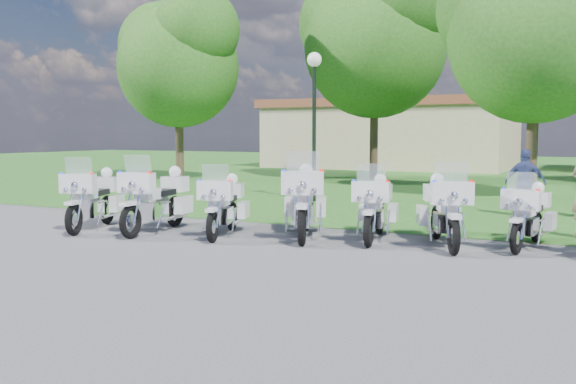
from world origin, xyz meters
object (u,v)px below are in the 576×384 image
at_px(motorcycle_0, 94,198).
at_px(motorcycle_5, 443,210).
at_px(motorcycle_3, 304,201).
at_px(lamp_post, 314,90).
at_px(motorcycle_6, 529,215).
at_px(motorcycle_4, 376,207).
at_px(motorcycle_2, 224,205).
at_px(motorcycle_1, 157,199).
at_px(bystander_c, 525,183).

distance_m(motorcycle_0, motorcycle_5, 7.47).
distance_m(motorcycle_0, motorcycle_3, 4.72).
bearing_deg(lamp_post, motorcycle_6, -37.98).
bearing_deg(motorcycle_4, motorcycle_3, 1.97).
bearing_deg(motorcycle_5, motorcycle_6, 176.27).
height_order(motorcycle_2, motorcycle_3, motorcycle_3).
distance_m(motorcycle_1, motorcycle_4, 4.63).
relative_size(motorcycle_2, motorcycle_4, 0.95).
distance_m(motorcycle_1, lamp_post, 7.49).
xyz_separation_m(motorcycle_0, lamp_post, (1.92, 7.30, 2.71)).
bearing_deg(motorcycle_1, motorcycle_2, -179.89).
distance_m(motorcycle_3, motorcycle_5, 2.77).
relative_size(motorcycle_0, bystander_c, 1.35).
distance_m(lamp_post, bystander_c, 6.77).
relative_size(motorcycle_3, motorcycle_6, 1.16).
distance_m(motorcycle_3, motorcycle_6, 4.28).
height_order(motorcycle_3, motorcycle_6, motorcycle_3).
height_order(motorcycle_0, motorcycle_1, motorcycle_1).
xyz_separation_m(motorcycle_0, motorcycle_5, (7.34, 1.40, -0.00)).
height_order(motorcycle_2, lamp_post, lamp_post).
height_order(motorcycle_6, bystander_c, bystander_c).
height_order(motorcycle_5, motorcycle_6, motorcycle_5).
xyz_separation_m(motorcycle_5, motorcycle_6, (1.45, 0.54, -0.07)).
xyz_separation_m(motorcycle_3, lamp_post, (-2.67, 6.17, 2.65)).
bearing_deg(motorcycle_0, motorcycle_4, 173.44).
height_order(lamp_post, bystander_c, lamp_post).
distance_m(motorcycle_4, bystander_c, 5.47).
height_order(motorcycle_4, motorcycle_5, motorcycle_5).
bearing_deg(motorcycle_2, motorcycle_0, -8.44).
bearing_deg(lamp_post, motorcycle_2, -80.52).
height_order(motorcycle_4, motorcycle_6, motorcycle_4).
distance_m(motorcycle_1, motorcycle_5, 5.94).
bearing_deg(bystander_c, motorcycle_0, 43.00).
distance_m(motorcycle_1, motorcycle_2, 1.57).
bearing_deg(motorcycle_1, motorcycle_6, -175.61).
bearing_deg(motorcycle_4, bystander_c, -125.43).
height_order(motorcycle_0, bystander_c, bystander_c).
relative_size(motorcycle_5, lamp_post, 0.49).
height_order(motorcycle_3, lamp_post, lamp_post).
height_order(motorcycle_1, motorcycle_2, motorcycle_1).
xyz_separation_m(motorcycle_5, bystander_c, (0.80, 5.10, 0.18)).
xyz_separation_m(lamp_post, bystander_c, (6.22, -0.79, -2.54)).
bearing_deg(motorcycle_5, motorcycle_4, -27.49).
relative_size(motorcycle_0, motorcycle_3, 0.93).
bearing_deg(bystander_c, lamp_post, -2.93).
height_order(motorcycle_1, bystander_c, bystander_c).
relative_size(motorcycle_0, lamp_post, 0.50).
distance_m(motorcycle_2, motorcycle_4, 3.08).
height_order(motorcycle_0, motorcycle_5, motorcycle_0).
relative_size(motorcycle_0, motorcycle_1, 0.92).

